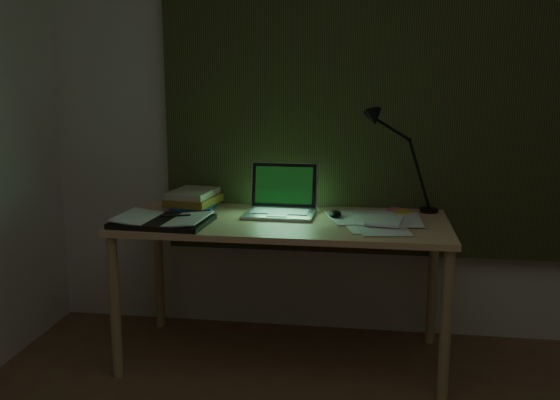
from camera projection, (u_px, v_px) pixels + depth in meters
The scene contains 11 objects.
wall_back at pixel (378, 99), 3.17m from camera, with size 3.50×0.00×2.50m, color silver.
curtain at pixel (379, 58), 3.09m from camera, with size 2.20×0.06×2.00m, color #2B2E17.
desk at pixel (284, 290), 3.00m from camera, with size 1.54×0.67×0.70m, color tan, non-canonical shape.
laptop at pixel (279, 191), 2.99m from camera, with size 0.34×0.38×0.24m, color #B8B8BD, non-canonical shape.
open_textbook at pixel (163, 220), 2.85m from camera, with size 0.42×0.30×0.04m, color white, non-canonical shape.
book_stack at pixel (194, 199), 3.15m from camera, with size 0.22×0.26×0.10m, color white, non-canonical shape.
loose_papers at pixel (373, 220), 2.88m from camera, with size 0.35×0.37×0.02m, color silver, non-canonical shape.
mouse at pixel (335, 214), 2.97m from camera, with size 0.06×0.09×0.04m, color black.
sticky_yellow at pixel (401, 212), 3.05m from camera, with size 0.08×0.08×0.02m, color gold.
sticky_pink at pixel (397, 211), 3.09m from camera, with size 0.08×0.08×0.02m, color #D7539F.
desk_lamp at pixel (431, 163), 3.05m from camera, with size 0.33×0.26×0.49m, color black, non-canonical shape.
Camera 1 is at (-0.03, -1.24, 1.38)m, focal length 40.00 mm.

